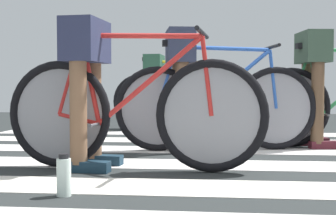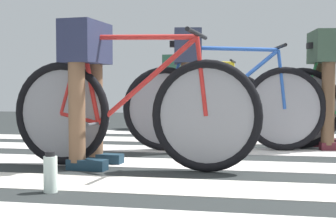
{
  "view_description": "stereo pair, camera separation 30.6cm",
  "coord_description": "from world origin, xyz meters",
  "px_view_note": "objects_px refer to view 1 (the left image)",
  "views": [
    {
      "loc": [
        0.02,
        -3.17,
        0.55
      ],
      "look_at": [
        -0.33,
        0.17,
        0.38
      ],
      "focal_mm": 51.34,
      "sensor_mm": 36.0,
      "label": 1
    },
    {
      "loc": [
        0.32,
        -3.17,
        0.55
      ],
      "look_at": [
        -0.33,
        0.17,
        0.38
      ],
      "focal_mm": 51.34,
      "sensor_mm": 36.0,
      "label": 2
    }
  ],
  "objects_px": {
    "cyclist_1_of_4": "(87,72)",
    "cyclist_4_of_4": "(155,81)",
    "cyclist_3_of_4": "(313,73)",
    "water_bottle": "(64,176)",
    "bicycle_1_of_4": "(132,111)",
    "cyclist_2_of_4": "(181,73)",
    "bicycle_2_of_4": "(217,105)",
    "bicycle_4_of_4": "(178,99)"
  },
  "relations": [
    {
      "from": "cyclist_2_of_4",
      "to": "bicycle_4_of_4",
      "type": "xyz_separation_m",
      "value": [
        -0.2,
        2.16,
        -0.28
      ]
    },
    {
      "from": "bicycle_2_of_4",
      "to": "bicycle_4_of_4",
      "type": "relative_size",
      "value": 0.99
    },
    {
      "from": "bicycle_2_of_4",
      "to": "water_bottle",
      "type": "xyz_separation_m",
      "value": [
        -0.75,
        -1.82,
        -0.29
      ]
    },
    {
      "from": "cyclist_3_of_4",
      "to": "cyclist_4_of_4",
      "type": "height_order",
      "value": "cyclist_3_of_4"
    },
    {
      "from": "cyclist_4_of_4",
      "to": "bicycle_1_of_4",
      "type": "bearing_deg",
      "value": -82.63
    },
    {
      "from": "cyclist_4_of_4",
      "to": "water_bottle",
      "type": "relative_size",
      "value": 4.6
    },
    {
      "from": "bicycle_1_of_4",
      "to": "cyclist_3_of_4",
      "type": "height_order",
      "value": "cyclist_3_of_4"
    },
    {
      "from": "cyclist_4_of_4",
      "to": "cyclist_2_of_4",
      "type": "bearing_deg",
      "value": -74.32
    },
    {
      "from": "bicycle_1_of_4",
      "to": "water_bottle",
      "type": "height_order",
      "value": "bicycle_1_of_4"
    },
    {
      "from": "bicycle_1_of_4",
      "to": "cyclist_1_of_4",
      "type": "distance_m",
      "value": 0.4
    },
    {
      "from": "bicycle_2_of_4",
      "to": "bicycle_4_of_4",
      "type": "distance_m",
      "value": 2.16
    },
    {
      "from": "cyclist_3_of_4",
      "to": "water_bottle",
      "type": "relative_size",
      "value": 4.94
    },
    {
      "from": "bicycle_4_of_4",
      "to": "cyclist_1_of_4",
      "type": "bearing_deg",
      "value": -93.96
    },
    {
      "from": "cyclist_2_of_4",
      "to": "cyclist_4_of_4",
      "type": "distance_m",
      "value": 2.23
    },
    {
      "from": "cyclist_3_of_4",
      "to": "cyclist_4_of_4",
      "type": "distance_m",
      "value": 2.45
    },
    {
      "from": "cyclist_4_of_4",
      "to": "bicycle_2_of_4",
      "type": "bearing_deg",
      "value": -66.46
    },
    {
      "from": "cyclist_1_of_4",
      "to": "cyclist_3_of_4",
      "type": "xyz_separation_m",
      "value": [
        1.71,
        1.32,
        0.04
      ]
    },
    {
      "from": "cyclist_2_of_4",
      "to": "bicycle_4_of_4",
      "type": "bearing_deg",
      "value": 84.78
    },
    {
      "from": "cyclist_1_of_4",
      "to": "cyclist_2_of_4",
      "type": "bearing_deg",
      "value": 64.92
    },
    {
      "from": "water_bottle",
      "to": "bicycle_1_of_4",
      "type": "bearing_deg",
      "value": 75.65
    },
    {
      "from": "bicycle_1_of_4",
      "to": "cyclist_1_of_4",
      "type": "bearing_deg",
      "value": 180.0
    },
    {
      "from": "cyclist_3_of_4",
      "to": "cyclist_1_of_4",
      "type": "bearing_deg",
      "value": -149.86
    },
    {
      "from": "cyclist_3_of_4",
      "to": "water_bottle",
      "type": "distance_m",
      "value": 2.74
    },
    {
      "from": "water_bottle",
      "to": "bicycle_4_of_4",
      "type": "bearing_deg",
      "value": 86.41
    },
    {
      "from": "bicycle_2_of_4",
      "to": "cyclist_4_of_4",
      "type": "bearing_deg",
      "value": 100.57
    },
    {
      "from": "cyclist_1_of_4",
      "to": "cyclist_4_of_4",
      "type": "bearing_deg",
      "value": 94.35
    },
    {
      "from": "cyclist_1_of_4",
      "to": "bicycle_2_of_4",
      "type": "xyz_separation_m",
      "value": [
        0.86,
        1.0,
        -0.25
      ]
    },
    {
      "from": "cyclist_3_of_4",
      "to": "water_bottle",
      "type": "xyz_separation_m",
      "value": [
        -1.6,
        -2.14,
        -0.57
      ]
    },
    {
      "from": "cyclist_2_of_4",
      "to": "water_bottle",
      "type": "bearing_deg",
      "value": -114.55
    },
    {
      "from": "bicycle_1_of_4",
      "to": "cyclist_2_of_4",
      "type": "distance_m",
      "value": 1.04
    },
    {
      "from": "water_bottle",
      "to": "cyclist_4_of_4",
      "type": "bearing_deg",
      "value": 90.93
    },
    {
      "from": "cyclist_1_of_4",
      "to": "bicycle_1_of_4",
      "type": "bearing_deg",
      "value": -0.0
    },
    {
      "from": "cyclist_3_of_4",
      "to": "cyclist_4_of_4",
      "type": "xyz_separation_m",
      "value": [
        -1.67,
        1.8,
        -0.05
      ]
    },
    {
      "from": "bicycle_2_of_4",
      "to": "cyclist_4_of_4",
      "type": "relative_size",
      "value": 1.78
    },
    {
      "from": "bicycle_4_of_4",
      "to": "cyclist_4_of_4",
      "type": "distance_m",
      "value": 0.39
    },
    {
      "from": "bicycle_2_of_4",
      "to": "bicycle_4_of_4",
      "type": "bearing_deg",
      "value": 93.01
    },
    {
      "from": "cyclist_2_of_4",
      "to": "water_bottle",
      "type": "distance_m",
      "value": 1.9
    },
    {
      "from": "bicycle_1_of_4",
      "to": "cyclist_3_of_4",
      "type": "relative_size",
      "value": 1.67
    },
    {
      "from": "cyclist_3_of_4",
      "to": "bicycle_4_of_4",
      "type": "xyz_separation_m",
      "value": [
        -1.36,
        1.78,
        -0.29
      ]
    },
    {
      "from": "bicycle_2_of_4",
      "to": "cyclist_2_of_4",
      "type": "bearing_deg",
      "value": -180.0
    },
    {
      "from": "cyclist_1_of_4",
      "to": "cyclist_3_of_4",
      "type": "relative_size",
      "value": 0.95
    },
    {
      "from": "bicycle_2_of_4",
      "to": "cyclist_2_of_4",
      "type": "xyz_separation_m",
      "value": [
        -0.31,
        -0.06,
        0.28
      ]
    }
  ]
}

